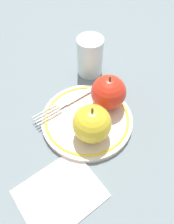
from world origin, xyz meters
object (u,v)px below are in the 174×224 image
at_px(drinking_glass, 90,57).
at_px(apple_second_whole, 92,124).
at_px(fork, 71,101).
at_px(apple_red_whole, 108,92).
at_px(plate, 87,119).
at_px(napkin_folded, 60,193).

bearing_deg(drinking_glass, apple_second_whole, -23.88).
xyz_separation_m(fork, drinking_glass, (-0.09, 0.09, 0.03)).
height_order(apple_red_whole, apple_second_whole, same).
bearing_deg(apple_second_whole, apple_red_whole, 131.14).
height_order(apple_red_whole, drinking_glass, apple_red_whole).
distance_m(plate, drinking_glass, 0.17).
relative_size(fork, napkin_folded, 1.26).
relative_size(drinking_glass, napkin_folded, 0.70).
distance_m(fork, drinking_glass, 0.13).
bearing_deg(fork, napkin_folded, 49.27).
bearing_deg(drinking_glass, apple_red_whole, -7.17).
bearing_deg(fork, drinking_glass, -148.23).
relative_size(apple_red_whole, napkin_folded, 0.61).
xyz_separation_m(plate, apple_red_whole, (-0.02, 0.06, 0.05)).
xyz_separation_m(plate, apple_second_whole, (0.04, -0.01, 0.05)).
bearing_deg(plate, apple_red_whole, 105.25).
bearing_deg(apple_second_whole, napkin_folded, -50.87).
xyz_separation_m(apple_red_whole, apple_second_whole, (0.06, -0.07, 0.00)).
bearing_deg(apple_second_whole, drinking_glass, 156.12).
xyz_separation_m(apple_red_whole, fork, (-0.04, -0.07, -0.04)).
height_order(apple_second_whole, napkin_folded, apple_second_whole).
xyz_separation_m(apple_second_whole, fork, (-0.10, -0.01, -0.04)).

